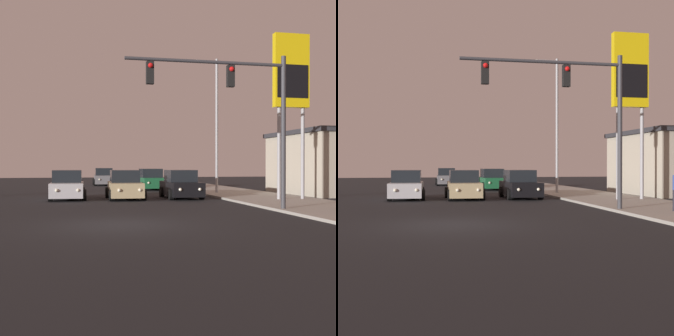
% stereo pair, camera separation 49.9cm
% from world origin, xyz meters
% --- Properties ---
extents(ground_plane, '(120.00, 120.00, 0.00)m').
position_xyz_m(ground_plane, '(0.00, 0.00, 0.00)').
color(ground_plane, black).
extents(sidewalk_right, '(5.00, 60.00, 0.12)m').
position_xyz_m(sidewalk_right, '(9.50, 10.00, 0.06)').
color(sidewalk_right, '#9E998E').
rests_on(sidewalk_right, ground).
extents(car_silver, '(2.04, 4.34, 1.68)m').
position_xyz_m(car_silver, '(-1.67, 12.02, 0.76)').
color(car_silver, '#B7B7BC').
rests_on(car_silver, ground).
extents(car_tan, '(2.04, 4.34, 1.68)m').
position_xyz_m(car_tan, '(1.59, 11.55, 0.76)').
color(car_tan, tan).
rests_on(car_tan, ground).
extents(car_grey, '(2.04, 4.34, 1.68)m').
position_xyz_m(car_grey, '(1.80, 30.54, 0.76)').
color(car_grey, slate).
rests_on(car_grey, ground).
extents(car_black, '(2.04, 4.31, 1.68)m').
position_xyz_m(car_black, '(4.93, 11.55, 0.76)').
color(car_black, black).
rests_on(car_black, ground).
extents(car_green, '(2.04, 4.32, 1.68)m').
position_xyz_m(car_green, '(4.90, 21.59, 0.76)').
color(car_green, '#195933').
rests_on(car_green, ground).
extents(traffic_light_mast, '(6.91, 0.36, 6.50)m').
position_xyz_m(traffic_light_mast, '(5.41, 3.00, 4.70)').
color(traffic_light_mast, '#38383D').
rests_on(traffic_light_mast, sidewalk_right).
extents(street_lamp, '(1.74, 0.24, 9.00)m').
position_xyz_m(street_lamp, '(8.05, 14.64, 5.12)').
color(street_lamp, '#99999E').
rests_on(street_lamp, sidewalk_right).
extents(gas_station_sign, '(2.00, 0.42, 9.00)m').
position_xyz_m(gas_station_sign, '(10.28, 8.07, 6.62)').
color(gas_station_sign, '#99999E').
rests_on(gas_station_sign, sidewalk_right).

